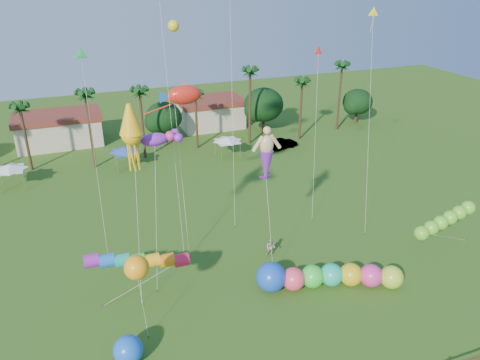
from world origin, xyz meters
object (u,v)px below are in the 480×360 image
object	(u,v)px
spectator_b	(271,248)
caterpillar_inflatable	(324,276)
blue_ball	(128,350)
car_b	(283,144)

from	to	relation	value
spectator_b	caterpillar_inflatable	xyz separation A→B (m)	(2.29, -5.86, 0.15)
blue_ball	car_b	bearing A→B (deg)	50.24
car_b	caterpillar_inflatable	xyz separation A→B (m)	(-11.09, -31.04, 0.34)
blue_ball	spectator_b	bearing A→B (deg)	29.81
spectator_b	caterpillar_inflatable	distance (m)	6.29
caterpillar_inflatable	car_b	bearing A→B (deg)	88.35
car_b	blue_ball	distance (m)	43.56
car_b	spectator_b	size ratio (longest dim) A/B	2.41
caterpillar_inflatable	spectator_b	bearing A→B (deg)	129.32
car_b	blue_ball	size ratio (longest dim) A/B	2.14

